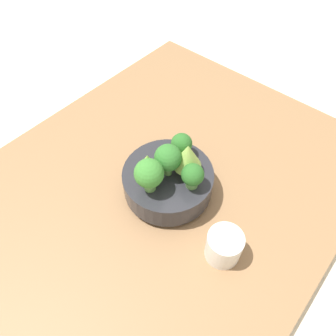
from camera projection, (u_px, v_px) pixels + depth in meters
name	position (u px, v px, depth m)	size (l,w,h in m)	color
ground_plane	(164.00, 188.00, 0.92)	(6.00, 6.00, 0.00)	beige
table	(164.00, 184.00, 0.91)	(1.08, 0.89, 0.04)	olive
bowl	(168.00, 181.00, 0.84)	(0.23, 0.23, 0.08)	#28282D
broccoli_floret_right	(149.00, 174.00, 0.74)	(0.07, 0.07, 0.09)	#609347
broccoli_floret_back	(193.00, 176.00, 0.76)	(0.05, 0.05, 0.07)	#609347
broccoli_floret_center	(168.00, 158.00, 0.76)	(0.07, 0.07, 0.09)	#609347
romanesco_piece_far	(188.00, 156.00, 0.77)	(0.07, 0.07, 0.09)	#7AB256
romanesco_piece_near	(149.00, 164.00, 0.77)	(0.05, 0.05, 0.08)	#6BA34C
broccoli_floret_left	(182.00, 145.00, 0.82)	(0.05, 0.05, 0.07)	#6BA34C
cup	(224.00, 246.00, 0.73)	(0.08, 0.08, 0.08)	silver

